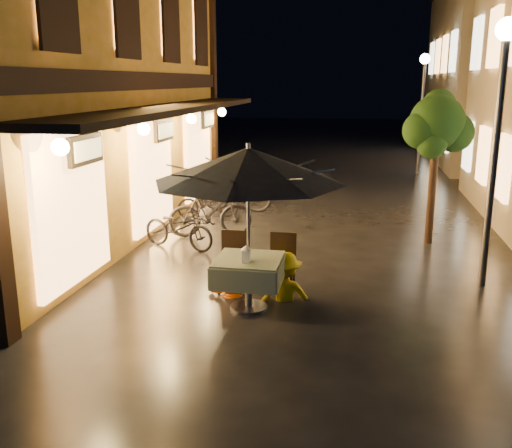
% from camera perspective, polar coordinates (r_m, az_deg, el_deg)
% --- Properties ---
extents(ground, '(90.00, 90.00, 0.00)m').
position_cam_1_polar(ground, '(8.22, 3.12, -9.58)').
color(ground, black).
rests_on(ground, ground).
extents(west_building, '(5.90, 11.40, 7.40)m').
position_cam_1_polar(west_building, '(13.26, -20.39, 15.05)').
color(west_building, gold).
rests_on(west_building, ground).
extents(street_tree, '(1.43, 1.20, 3.15)m').
position_cam_1_polar(street_tree, '(12.11, 17.70, 9.29)').
color(street_tree, black).
rests_on(street_tree, ground).
extents(streetlamp_near, '(0.36, 0.36, 4.23)m').
position_cam_1_polar(streetlamp_near, '(9.70, 23.19, 10.75)').
color(streetlamp_near, '#59595E').
rests_on(streetlamp_near, ground).
extents(streetlamp_far, '(0.36, 0.36, 4.23)m').
position_cam_1_polar(streetlamp_far, '(21.57, 16.34, 12.55)').
color(streetlamp_far, '#59595E').
rests_on(streetlamp_far, ground).
extents(cafe_table, '(0.99, 0.99, 0.78)m').
position_cam_1_polar(cafe_table, '(8.41, -0.74, -4.71)').
color(cafe_table, '#59595E').
rests_on(cafe_table, ground).
extents(patio_umbrella, '(2.77, 2.77, 2.46)m').
position_cam_1_polar(patio_umbrella, '(8.04, -0.78, 5.88)').
color(patio_umbrella, '#59595E').
rests_on(patio_umbrella, ground).
extents(cafe_chair_left, '(0.42, 0.42, 0.97)m').
position_cam_1_polar(cafe_chair_left, '(9.19, -2.30, -3.39)').
color(cafe_chair_left, black).
rests_on(cafe_chair_left, ground).
extents(cafe_chair_right, '(0.42, 0.42, 0.97)m').
position_cam_1_polar(cafe_chair_right, '(9.05, 2.65, -3.66)').
color(cafe_chair_right, black).
rests_on(cafe_chair_right, ground).
extents(table_lantern, '(0.16, 0.16, 0.25)m').
position_cam_1_polar(table_lantern, '(8.15, -0.98, -2.88)').
color(table_lantern, white).
rests_on(table_lantern, cafe_table).
extents(person_orange, '(0.78, 0.66, 1.41)m').
position_cam_1_polar(person_orange, '(8.98, -2.73, -2.68)').
color(person_orange, '#D24F00').
rests_on(person_orange, ground).
extents(person_yellow, '(1.05, 0.78, 1.45)m').
position_cam_1_polar(person_yellow, '(8.77, 2.90, -2.99)').
color(person_yellow, '#FED300').
rests_on(person_yellow, ground).
extents(bicycle_0, '(1.75, 1.07, 0.87)m').
position_cam_1_polar(bicycle_0, '(11.57, -7.76, -0.36)').
color(bicycle_0, black).
rests_on(bicycle_0, ground).
extents(bicycle_1, '(1.89, 1.05, 1.09)m').
position_cam_1_polar(bicycle_1, '(12.37, -4.61, 1.21)').
color(bicycle_1, black).
rests_on(bicycle_1, ground).
extents(bicycle_2, '(1.60, 1.08, 0.80)m').
position_cam_1_polar(bicycle_2, '(14.13, -4.80, 2.22)').
color(bicycle_2, black).
rests_on(bicycle_2, ground).
extents(bicycle_3, '(1.85, 0.58, 1.10)m').
position_cam_1_polar(bicycle_3, '(14.77, -1.96, 3.38)').
color(bicycle_3, black).
rests_on(bicycle_3, ground).
extents(bicycle_4, '(1.86, 0.71, 0.97)m').
position_cam_1_polar(bicycle_4, '(16.04, -1.12, 4.00)').
color(bicycle_4, black).
rests_on(bicycle_4, ground).
extents(bicycle_5, '(1.75, 0.54, 1.05)m').
position_cam_1_polar(bicycle_5, '(16.00, -3.24, 4.10)').
color(bicycle_5, black).
rests_on(bicycle_5, ground).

